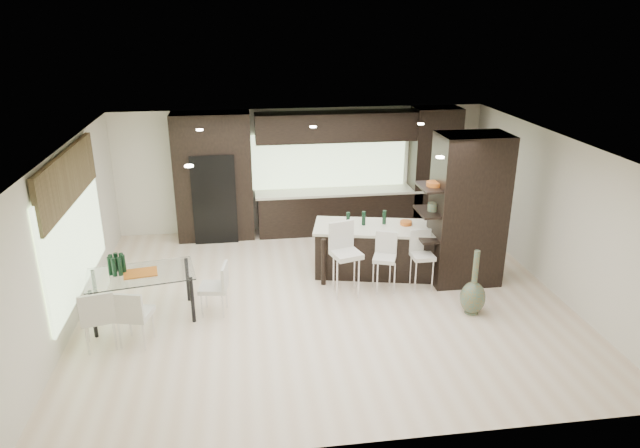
{
  "coord_description": "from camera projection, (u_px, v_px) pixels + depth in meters",
  "views": [
    {
      "loc": [
        -1.29,
        -8.6,
        4.63
      ],
      "look_at": [
        0.0,
        0.6,
        1.15
      ],
      "focal_mm": 32.0,
      "sensor_mm": 36.0,
      "label": 1
    }
  ],
  "objects": [
    {
      "name": "window_back",
      "position": [
        329.0,
        160.0,
        12.51
      ],
      "size": [
        3.4,
        0.04,
        1.2
      ],
      "primitive_type": "cube",
      "color": "#B2D199",
      "rests_on": "back_wall"
    },
    {
      "name": "back_wall",
      "position": [
        302.0,
        170.0,
        12.54
      ],
      "size": [
        8.0,
        0.02,
        2.7
      ],
      "primitive_type": "cube",
      "color": "silver",
      "rests_on": "ground"
    },
    {
      "name": "stool_left",
      "position": [
        346.0,
        267.0,
        9.76
      ],
      "size": [
        0.56,
        0.56,
        1.04
      ],
      "primitive_type": "cube",
      "rotation": [
        0.0,
        0.0,
        0.27
      ],
      "color": "beige",
      "rests_on": "ground"
    },
    {
      "name": "window_left",
      "position": [
        75.0,
        233.0,
        8.96
      ],
      "size": [
        0.04,
        3.2,
        1.9
      ],
      "primitive_type": "cube",
      "color": "#B2D199",
      "rests_on": "left_wall"
    },
    {
      "name": "partition_column",
      "position": [
        468.0,
        210.0,
        10.0
      ],
      "size": [
        1.2,
        0.8,
        2.7
      ],
      "primitive_type": "cube",
      "color": "black",
      "rests_on": "ground"
    },
    {
      "name": "stone_accent",
      "position": [
        68.0,
        178.0,
        8.65
      ],
      "size": [
        0.08,
        3.0,
        0.8
      ],
      "primitive_type": "cube",
      "color": "brown",
      "rests_on": "left_wall"
    },
    {
      "name": "chair_far",
      "position": [
        99.0,
        320.0,
        8.24
      ],
      "size": [
        0.57,
        0.57,
        0.88
      ],
      "primitive_type": "cube",
      "rotation": [
        0.0,
        0.0,
        0.23
      ],
      "color": "beige",
      "rests_on": "ground"
    },
    {
      "name": "ceiling_spots",
      "position": [
        323.0,
        142.0,
        9.06
      ],
      "size": [
        4.0,
        3.0,
        0.02
      ],
      "primitive_type": "cube",
      "color": "white",
      "rests_on": "ceiling"
    },
    {
      "name": "refrigerator",
      "position": [
        215.0,
        196.0,
        12.08
      ],
      "size": [
        0.9,
        0.68,
        1.9
      ],
      "primitive_type": "cube",
      "color": "black",
      "rests_on": "ground"
    },
    {
      "name": "ceiling",
      "position": [
        325.0,
        144.0,
        8.82
      ],
      "size": [
        8.0,
        7.0,
        0.02
      ],
      "primitive_type": "cube",
      "color": "white",
      "rests_on": "ground"
    },
    {
      "name": "chair_near",
      "position": [
        135.0,
        318.0,
        8.32
      ],
      "size": [
        0.55,
        0.55,
        0.85
      ],
      "primitive_type": "cube",
      "rotation": [
        0.0,
        0.0,
        -0.24
      ],
      "color": "beige",
      "rests_on": "ground"
    },
    {
      "name": "stool_right",
      "position": [
        422.0,
        266.0,
        10.0
      ],
      "size": [
        0.39,
        0.39,
        0.85
      ],
      "primitive_type": "cube",
      "rotation": [
        0.0,
        0.0,
        0.02
      ],
      "color": "beige",
      "rests_on": "ground"
    },
    {
      "name": "right_wall",
      "position": [
        555.0,
        214.0,
        9.81
      ],
      "size": [
        0.02,
        7.0,
        2.7
      ],
      "primitive_type": "cube",
      "color": "silver",
      "rests_on": "ground"
    },
    {
      "name": "left_wall",
      "position": [
        68.0,
        238.0,
        8.77
      ],
      "size": [
        0.02,
        7.0,
        2.7
      ],
      "primitive_type": "cube",
      "color": "silver",
      "rests_on": "ground"
    },
    {
      "name": "bench",
      "position": [
        382.0,
        251.0,
        11.13
      ],
      "size": [
        1.33,
        0.87,
        0.48
      ],
      "primitive_type": "cube",
      "rotation": [
        0.0,
        0.0,
        0.35
      ],
      "color": "black",
      "rests_on": "ground"
    },
    {
      "name": "ground",
      "position": [
        325.0,
        299.0,
        9.76
      ],
      "size": [
        8.0,
        8.0,
        0.0
      ],
      "primitive_type": "plane",
      "color": "beige",
      "rests_on": "ground"
    },
    {
      "name": "kitchen_island",
      "position": [
        374.0,
        249.0,
        10.61
      ],
      "size": [
        2.37,
        1.41,
        0.92
      ],
      "primitive_type": "cube",
      "rotation": [
        0.0,
        0.0,
        -0.22
      ],
      "color": "black",
      "rests_on": "ground"
    },
    {
      "name": "back_cabinetry",
      "position": [
        326.0,
        173.0,
        12.3
      ],
      "size": [
        6.8,
        0.68,
        2.7
      ],
      "primitive_type": "cube",
      "color": "black",
      "rests_on": "ground"
    },
    {
      "name": "chair_end",
      "position": [
        214.0,
        291.0,
        9.18
      ],
      "size": [
        0.49,
        0.49,
        0.79
      ],
      "primitive_type": "cube",
      "rotation": [
        0.0,
        0.0,
        1.42
      ],
      "color": "beige",
      "rests_on": "ground"
    },
    {
      "name": "floor_vase",
      "position": [
        474.0,
        282.0,
        9.12
      ],
      "size": [
        0.45,
        0.45,
        1.1
      ],
      "primitive_type": null,
      "rotation": [
        0.0,
        0.0,
        0.13
      ],
      "color": "#4C5940",
      "rests_on": "ground"
    },
    {
      "name": "stool_mid",
      "position": [
        384.0,
        268.0,
        9.91
      ],
      "size": [
        0.49,
        0.49,
        0.85
      ],
      "primitive_type": "cube",
      "rotation": [
        0.0,
        0.0,
        -0.37
      ],
      "color": "beige",
      "rests_on": "ground"
    },
    {
      "name": "dining_table",
      "position": [
        143.0,
        296.0,
        9.04
      ],
      "size": [
        1.75,
        1.17,
        0.78
      ],
      "primitive_type": "cube",
      "rotation": [
        0.0,
        0.0,
        0.17
      ],
      "color": "white",
      "rests_on": "ground"
    }
  ]
}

